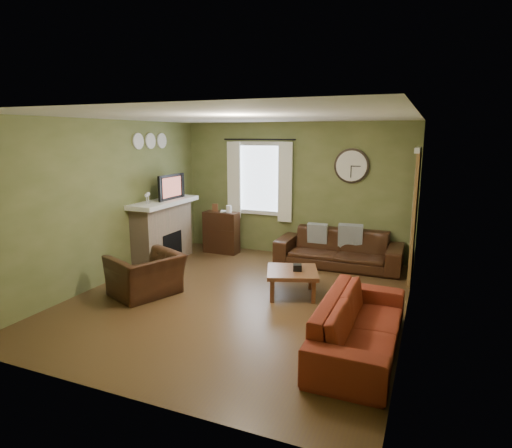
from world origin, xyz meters
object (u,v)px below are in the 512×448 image
at_px(sofa_brown, 338,249).
at_px(armchair, 146,275).
at_px(coffee_table, 292,283).
at_px(bookshelf, 221,232).
at_px(sofa_red, 360,324).

xyz_separation_m(sofa_brown, armchair, (-2.35, -2.54, -0.02)).
bearing_deg(sofa_brown, coffee_table, -100.81).
bearing_deg(armchair, coffee_table, 134.55).
xyz_separation_m(bookshelf, sofa_red, (3.26, -3.02, -0.12)).
bearing_deg(sofa_red, coffee_table, 42.93).
distance_m(sofa_brown, coffee_table, 1.76).
distance_m(bookshelf, coffee_table, 2.70).
xyz_separation_m(bookshelf, coffee_table, (2.06, -1.73, -0.22)).
height_order(sofa_red, coffee_table, sofa_red).
height_order(bookshelf, armchair, bookshelf).
relative_size(sofa_brown, armchair, 2.34).
bearing_deg(coffee_table, bookshelf, 140.05).
xyz_separation_m(sofa_red, coffee_table, (-1.20, 1.29, -0.11)).
bearing_deg(armchair, bookshelf, -156.50).
bearing_deg(armchair, sofa_brown, 159.75).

